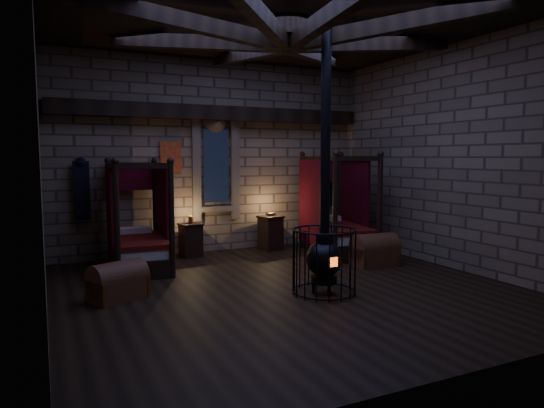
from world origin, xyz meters
name	(u,v)px	position (x,y,z in m)	size (l,w,h in m)	color
room	(285,51)	(0.00, 0.09, 3.74)	(7.02, 7.02, 4.29)	black
bed_left	(138,242)	(-1.89, 2.46, 0.49)	(1.11, 1.96, 2.00)	black
bed_right	(336,229)	(2.30, 2.11, 0.52)	(1.39, 2.17, 2.12)	black
trunk_left	(118,282)	(-2.54, 0.53, 0.26)	(0.92, 0.78, 0.58)	brown
trunk_right	(375,251)	(2.31, 0.76, 0.28)	(0.88, 0.58, 0.63)	brown
nightstand_left	(191,240)	(-0.71, 3.05, 0.37)	(0.49, 0.47, 0.87)	black
nightstand_right	(271,232)	(1.15, 3.06, 0.39)	(0.56, 0.55, 0.84)	black
stove	(324,254)	(0.38, -0.52, 0.61)	(0.99, 0.99, 4.05)	black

